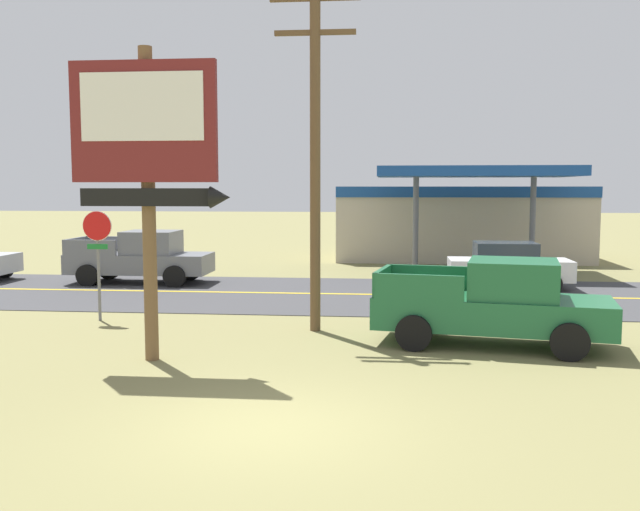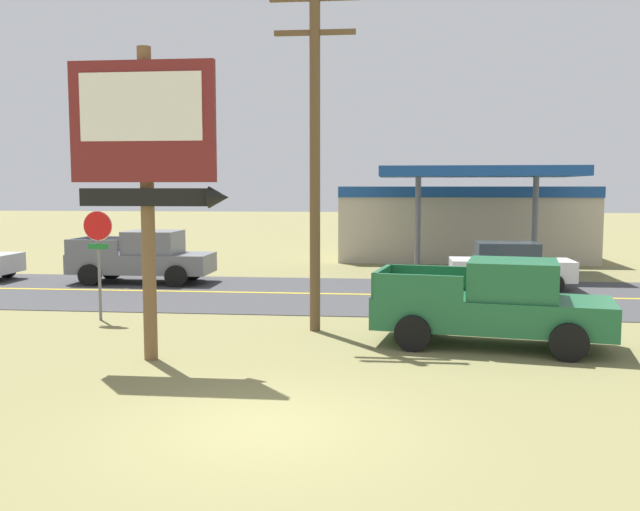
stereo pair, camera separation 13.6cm
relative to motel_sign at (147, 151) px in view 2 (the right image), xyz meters
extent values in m
plane|color=olive|center=(3.03, -3.68, -4.30)|extent=(180.00, 180.00, 0.00)
cube|color=#3D3D3F|center=(3.03, 9.32, -4.29)|extent=(140.00, 8.00, 0.02)
cube|color=gold|center=(3.03, 9.32, -4.28)|extent=(126.00, 0.20, 0.01)
cylinder|color=brown|center=(-0.06, 0.14, -1.12)|extent=(0.28, 0.28, 6.37)
cube|color=maroon|center=(-0.06, -0.04, 0.57)|extent=(2.97, 0.16, 2.40)
cube|color=white|center=(-0.06, -0.13, 0.86)|extent=(2.50, 0.03, 1.34)
cube|color=black|center=(-0.06, -0.04, -0.93)|extent=(2.67, 0.12, 0.36)
cone|color=black|center=(1.48, -0.04, -0.93)|extent=(0.40, 0.44, 0.44)
cylinder|color=slate|center=(-2.90, 4.15, -3.20)|extent=(0.08, 0.08, 2.20)
cylinder|color=red|center=(-2.90, 4.12, -1.75)|extent=(0.76, 0.03, 0.76)
cylinder|color=white|center=(-2.90, 4.14, -1.75)|extent=(0.80, 0.01, 0.80)
cube|color=#19722D|center=(-2.90, 4.12, -2.30)|extent=(0.56, 0.03, 0.14)
cylinder|color=brown|center=(3.00, 3.42, -0.02)|extent=(0.26, 0.26, 8.58)
cube|color=brown|center=(3.00, 3.42, 2.97)|extent=(1.97, 0.12, 0.12)
cube|color=beige|center=(8.32, 21.90, -2.50)|extent=(12.00, 6.00, 3.60)
cube|color=#19478C|center=(8.32, 18.85, -0.95)|extent=(12.00, 0.12, 0.50)
cube|color=#19478C|center=(8.32, 15.90, -0.10)|extent=(8.00, 5.00, 0.40)
cylinder|color=slate|center=(5.92, 15.90, -2.20)|extent=(0.24, 0.24, 4.20)
cylinder|color=slate|center=(10.72, 15.90, -2.20)|extent=(0.24, 0.24, 4.20)
cube|color=#1E6038|center=(7.14, 2.16, -3.54)|extent=(5.46, 2.84, 0.72)
cube|color=#1E6038|center=(7.58, 2.08, -2.76)|extent=(2.19, 2.11, 0.84)
cube|color=#28333D|center=(8.46, 1.92, -2.76)|extent=(0.39, 1.65, 0.71)
cube|color=#1E6038|center=(5.80, 3.33, -2.90)|extent=(1.94, 0.46, 0.56)
cube|color=#1E6038|center=(5.48, 1.52, -2.90)|extent=(1.94, 0.46, 0.56)
cube|color=#1E6038|center=(4.68, 2.59, -2.90)|extent=(0.45, 1.87, 0.56)
cylinder|color=black|center=(8.90, 2.84, -3.90)|extent=(0.84, 0.42, 0.80)
cylinder|color=black|center=(8.56, 0.91, -3.90)|extent=(0.84, 0.42, 0.80)
cylinder|color=black|center=(5.73, 3.40, -3.90)|extent=(0.84, 0.42, 0.80)
cylinder|color=black|center=(5.38, 1.47, -3.90)|extent=(0.84, 0.42, 0.80)
cube|color=slate|center=(-4.39, 11.32, -3.54)|extent=(5.20, 1.96, 0.72)
cube|color=slate|center=(-3.94, 11.32, -2.76)|extent=(1.90, 1.80, 0.84)
cube|color=#28333D|center=(-3.05, 11.32, -2.76)|extent=(0.10, 1.66, 0.71)
cube|color=slate|center=(-5.92, 12.24, -2.90)|extent=(1.95, 0.12, 0.56)
cube|color=slate|center=(-5.92, 10.40, -2.90)|extent=(1.95, 0.12, 0.56)
cube|color=slate|center=(-6.89, 11.32, -2.90)|extent=(0.12, 1.88, 0.56)
cylinder|color=black|center=(-2.78, 12.30, -3.90)|extent=(0.80, 0.28, 0.80)
cylinder|color=black|center=(-2.78, 10.34, -3.90)|extent=(0.80, 0.28, 0.80)
cylinder|color=black|center=(-6.01, 12.30, -3.90)|extent=(0.80, 0.28, 0.80)
cylinder|color=black|center=(-6.01, 10.34, -3.90)|extent=(0.80, 0.28, 0.80)
cylinder|color=black|center=(-10.24, 12.20, -3.98)|extent=(0.64, 0.24, 0.64)
cube|color=silver|center=(9.05, 11.32, -3.62)|extent=(4.20, 1.76, 0.72)
cube|color=#2D3842|center=(8.90, 11.32, -2.96)|extent=(2.10, 1.56, 0.60)
cylinder|color=black|center=(10.35, 12.20, -3.98)|extent=(0.64, 0.24, 0.64)
cylinder|color=black|center=(10.35, 10.44, -3.98)|extent=(0.64, 0.24, 0.64)
cylinder|color=black|center=(7.75, 12.20, -3.98)|extent=(0.64, 0.24, 0.64)
cylinder|color=black|center=(7.75, 10.44, -3.98)|extent=(0.64, 0.24, 0.64)
camera|label=1|loc=(4.83, -13.68, -0.72)|focal=39.18mm
camera|label=2|loc=(4.97, -13.66, -0.72)|focal=39.18mm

